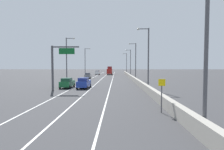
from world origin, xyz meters
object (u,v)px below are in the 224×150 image
object	(u,v)px
lamp_post_right_near	(203,32)
box_truck	(110,71)
speed_advisory_sign	(162,93)
car_blue_1	(84,83)
lamp_post_right_third	(135,59)
lamp_post_right_fifth	(126,62)
car_green_0	(67,83)
overhead_sign_gantry	(57,62)
car_white_3	(97,73)
lamp_post_left_mid	(68,57)
lamp_post_right_fourth	(130,61)
lamp_post_left_far	(86,61)
lamp_post_right_second	(147,54)
car_gray_2	(88,76)

from	to	relation	value
lamp_post_right_near	box_truck	size ratio (longest dim) A/B	1.35
speed_advisory_sign	car_blue_1	distance (m)	19.76
lamp_post_right_third	lamp_post_right_fifth	distance (m)	40.74
car_green_0	overhead_sign_gantry	bearing A→B (deg)	-99.42
lamp_post_right_fifth	lamp_post_right_third	bearing A→B (deg)	-89.67
lamp_post_right_near	car_white_3	xyz separation A→B (m)	(-13.96, 72.33, -5.11)
lamp_post_right_fifth	lamp_post_left_mid	xyz separation A→B (m)	(-16.66, -51.04, 0.00)
lamp_post_left_mid	car_green_0	world-z (taller)	lamp_post_left_mid
lamp_post_right_fourth	lamp_post_left_mid	distance (m)	35.08
lamp_post_right_fourth	lamp_post_left_far	size ratio (longest dim) A/B	1.00
overhead_sign_gantry	speed_advisory_sign	distance (m)	19.70
lamp_post_right_fourth	car_green_0	xyz separation A→B (m)	(-14.87, -38.85, -5.22)
overhead_sign_gantry	car_white_3	size ratio (longest dim) A/B	1.77
lamp_post_right_third	lamp_post_right_fourth	size ratio (longest dim) A/B	1.00
lamp_post_right_second	car_blue_1	xyz separation A→B (m)	(-11.42, 1.43, -5.18)
lamp_post_right_near	lamp_post_left_far	distance (m)	57.32
car_gray_2	car_blue_1	bearing A→B (deg)	-82.40
lamp_post_right_third	lamp_post_right_fifth	bearing A→B (deg)	90.33
lamp_post_left_mid	box_truck	xyz separation A→B (m)	(8.26, 43.98, -4.39)
car_gray_2	lamp_post_right_near	bearing A→B (deg)	-72.84
car_blue_1	box_truck	size ratio (longest dim) A/B	0.59
lamp_post_right_third	lamp_post_left_mid	xyz separation A→B (m)	(-16.89, -10.30, 0.00)
lamp_post_left_far	car_white_3	size ratio (longest dim) A/B	2.56
car_blue_1	lamp_post_right_fifth	bearing A→B (deg)	79.34
car_green_0	car_white_3	world-z (taller)	car_white_3
overhead_sign_gantry	lamp_post_left_mid	size ratio (longest dim) A/B	0.69
lamp_post_right_fourth	car_white_3	size ratio (longest dim) A/B	2.56
lamp_post_left_mid	lamp_post_left_far	world-z (taller)	same
car_white_3	box_truck	distance (m)	6.11
lamp_post_right_second	box_truck	world-z (taller)	lamp_post_right_second
box_truck	lamp_post_left_mid	bearing A→B (deg)	-100.64
lamp_post_right_near	lamp_post_right_fifth	world-z (taller)	same
lamp_post_left_mid	car_blue_1	size ratio (longest dim) A/B	2.27
speed_advisory_sign	lamp_post_left_mid	xyz separation A→B (m)	(-15.43, 25.66, 4.41)
lamp_post_left_mid	car_white_3	xyz separation A→B (m)	(2.57, 41.88, -5.11)
lamp_post_right_third	car_gray_2	distance (m)	16.79
lamp_post_right_near	car_blue_1	distance (m)	25.01
lamp_post_right_fifth	car_blue_1	size ratio (longest dim) A/B	2.27
overhead_sign_gantry	car_green_0	xyz separation A→B (m)	(0.64, 3.83, -3.78)
lamp_post_right_near	lamp_post_right_third	xyz separation A→B (m)	(0.36, 40.74, 0.00)
speed_advisory_sign	lamp_post_left_far	bearing A→B (deg)	107.10
lamp_post_right_fourth	box_truck	world-z (taller)	lamp_post_right_fourth
lamp_post_right_near	lamp_post_right_third	distance (m)	40.74
car_blue_1	car_gray_2	xyz separation A→B (m)	(-3.33, 24.95, -0.02)
lamp_post_right_fifth	lamp_post_left_far	distance (m)	31.37
car_blue_1	car_green_0	bearing A→B (deg)	171.97
lamp_post_left_far	car_gray_2	size ratio (longest dim) A/B	2.48
car_gray_2	car_white_3	xyz separation A→B (m)	(0.47, 25.58, 0.09)
lamp_post_right_fifth	lamp_post_right_fourth	bearing A→B (deg)	-88.93
speed_advisory_sign	car_white_3	world-z (taller)	speed_advisory_sign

